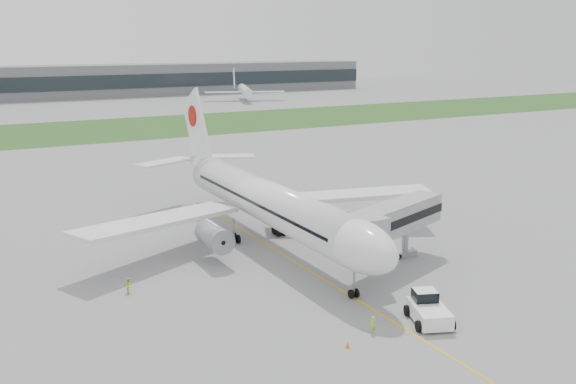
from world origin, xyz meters
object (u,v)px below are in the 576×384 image
jet_bridge (392,220)px  ground_crew_near (372,325)px  pushback_tug (428,309)px  airliner (264,199)px

jet_bridge → ground_crew_near: bearing=-152.9°
pushback_tug → ground_crew_near: 5.90m
airliner → jet_bridge: 16.84m
pushback_tug → jet_bridge: size_ratio=0.37×
airliner → jet_bridge: airliner is taller
jet_bridge → ground_crew_near: jet_bridge is taller
airliner → ground_crew_near: size_ratio=34.07×
jet_bridge → pushback_tug: bearing=-134.2°
pushback_tug → jet_bridge: 14.83m
jet_bridge → ground_crew_near: size_ratio=9.65×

